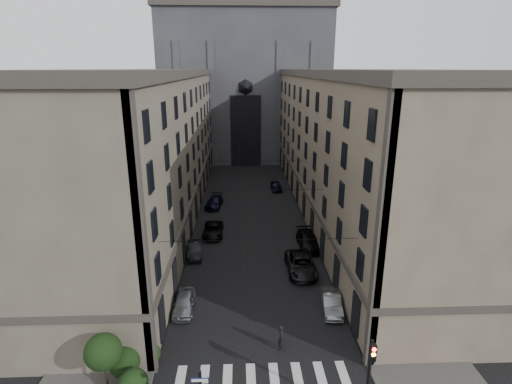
{
  "coord_description": "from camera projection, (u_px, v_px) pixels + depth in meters",
  "views": [
    {
      "loc": [
        -1.3,
        -15.54,
        18.94
      ],
      "look_at": [
        -0.07,
        13.8,
        9.84
      ],
      "focal_mm": 28.0,
      "sensor_mm": 36.0,
      "label": 1
    }
  ],
  "objects": [
    {
      "name": "car_right_midfar",
      "position": [
        309.0,
        241.0,
        44.03
      ],
      "size": [
        2.44,
        5.46,
        1.55
      ],
      "primitive_type": "imported",
      "rotation": [
        0.0,
        0.0,
        0.05
      ],
      "color": "black",
      "rests_on": "ground"
    },
    {
      "name": "tram_wires",
      "position": [
        250.0,
        162.0,
        52.35
      ],
      "size": [
        14.0,
        60.0,
        0.43
      ],
      "color": "black",
      "rests_on": "ground"
    },
    {
      "name": "car_right_near",
      "position": [
        332.0,
        303.0,
        32.51
      ],
      "size": [
        1.86,
        4.31,
        1.38
      ],
      "primitive_type": "imported",
      "rotation": [
        0.0,
        0.0,
        -0.1
      ],
      "color": "slate",
      "rests_on": "ground"
    },
    {
      "name": "shrub_cluster",
      "position": [
        121.0,
        362.0,
        24.39
      ],
      "size": [
        3.9,
        4.4,
        3.9
      ],
      "color": "black",
      "rests_on": "sidewalk_left"
    },
    {
      "name": "building_right",
      "position": [
        351.0,
        145.0,
        52.62
      ],
      "size": [
        13.6,
        60.6,
        18.85
      ],
      "color": "brown",
      "rests_on": "ground"
    },
    {
      "name": "car_right_midnear",
      "position": [
        301.0,
        264.0,
        38.59
      ],
      "size": [
        2.72,
        5.83,
        1.62
      ],
      "primitive_type": "imported",
      "rotation": [
        0.0,
        0.0,
        0.01
      ],
      "color": "black",
      "rests_on": "ground"
    },
    {
      "name": "gothic_tower",
      "position": [
        245.0,
        74.0,
        86.76
      ],
      "size": [
        35.0,
        23.0,
        58.0
      ],
      "color": "#2D2D33",
      "rests_on": "ground"
    },
    {
      "name": "traffic_light_right",
      "position": [
        370.0,
        371.0,
        21.57
      ],
      "size": [
        0.34,
        0.5,
        5.2
      ],
      "color": "black",
      "rests_on": "ground"
    },
    {
      "name": "sidewalk_right",
      "position": [
        325.0,
        211.0,
        55.24
      ],
      "size": [
        7.0,
        80.0,
        0.15
      ],
      "primitive_type": "cube",
      "color": "#383533",
      "rests_on": "ground"
    },
    {
      "name": "sidewalk_left",
      "position": [
        173.0,
        213.0,
        54.4
      ],
      "size": [
        7.0,
        80.0,
        0.15
      ],
      "primitive_type": "cube",
      "color": "#383533",
      "rests_on": "ground"
    },
    {
      "name": "car_left_midfar",
      "position": [
        213.0,
        230.0,
        47.15
      ],
      "size": [
        2.31,
        4.98,
        1.38
      ],
      "primitive_type": "imported",
      "rotation": [
        0.0,
        0.0,
        -0.0
      ],
      "color": "black",
      "rests_on": "ground"
    },
    {
      "name": "car_left_near",
      "position": [
        184.0,
        303.0,
        32.46
      ],
      "size": [
        1.67,
        4.12,
        1.4
      ],
      "primitive_type": "imported",
      "rotation": [
        0.0,
        0.0,
        0.0
      ],
      "color": "slate",
      "rests_on": "ground"
    },
    {
      "name": "pedestrian",
      "position": [
        281.0,
        337.0,
        27.9
      ],
      "size": [
        0.53,
        0.74,
        1.89
      ],
      "primitive_type": "imported",
      "rotation": [
        0.0,
        0.0,
        1.45
      ],
      "color": "black",
      "rests_on": "ground"
    },
    {
      "name": "car_right_far",
      "position": [
        276.0,
        186.0,
        64.75
      ],
      "size": [
        1.73,
        4.14,
        1.4
      ],
      "primitive_type": "imported",
      "rotation": [
        0.0,
        0.0,
        0.02
      ],
      "color": "black",
      "rests_on": "ground"
    },
    {
      "name": "building_left",
      "position": [
        146.0,
        146.0,
        51.54
      ],
      "size": [
        13.6,
        60.6,
        18.85
      ],
      "color": "#534D40",
      "rests_on": "ground"
    },
    {
      "name": "car_left_far",
      "position": [
        214.0,
        202.0,
        56.9
      ],
      "size": [
        2.64,
        5.18,
        1.44
      ],
      "primitive_type": "imported",
      "rotation": [
        0.0,
        0.0,
        -0.13
      ],
      "color": "black",
      "rests_on": "ground"
    },
    {
      "name": "zebra_crossing",
      "position": [
        263.0,
        381.0,
        25.26
      ],
      "size": [
        11.0,
        3.2,
        0.01
      ],
      "primitive_type": "cube",
      "color": "beige",
      "rests_on": "ground"
    },
    {
      "name": "car_left_midnear",
      "position": [
        194.0,
        249.0,
        42.05
      ],
      "size": [
        1.97,
        4.36,
        1.39
      ],
      "primitive_type": "imported",
      "rotation": [
        0.0,
        0.0,
        0.12
      ],
      "color": "black",
      "rests_on": "ground"
    }
  ]
}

